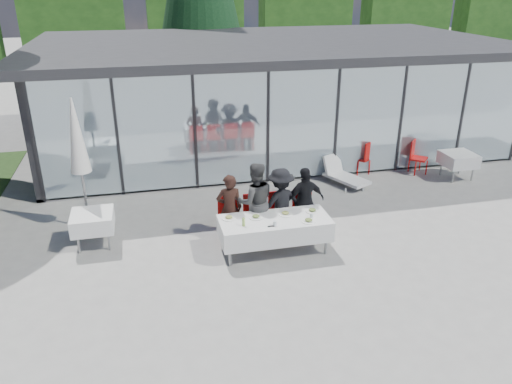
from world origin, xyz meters
TOP-DOWN VIEW (x-y plane):
  - ground at (0.00, 0.00)m, footprint 90.00×90.00m
  - pavilion at (2.00, 8.16)m, footprint 14.80×8.80m
  - treeline at (-2.00, 28.00)m, footprint 62.50×2.00m
  - dining_table at (0.23, 0.32)m, footprint 2.26×0.96m
  - diner_a at (-0.58, 0.98)m, footprint 0.57×0.57m
  - diner_chair_a at (-0.58, 1.07)m, footprint 0.44×0.44m
  - diner_b at (-0.03, 0.98)m, footprint 0.88×0.88m
  - diner_chair_b at (-0.03, 1.07)m, footprint 0.44×0.44m
  - diner_c at (0.54, 0.98)m, footprint 1.24×1.24m
  - diner_chair_c at (0.54, 1.07)m, footprint 0.44×0.44m
  - diner_d at (1.09, 0.98)m, footprint 1.01×1.01m
  - diner_chair_d at (1.09, 1.07)m, footprint 0.44×0.44m
  - plate_a at (-0.67, 0.54)m, footprint 0.29×0.29m
  - plate_b at (-0.13, 0.46)m, footprint 0.29×0.29m
  - plate_c at (0.50, 0.47)m, footprint 0.29×0.29m
  - plate_d at (1.09, 0.48)m, footprint 0.29×0.29m
  - plate_extra at (0.86, 0.05)m, footprint 0.29×0.29m
  - juice_bottle at (-0.45, 0.17)m, footprint 0.06×0.06m
  - drinking_glasses at (0.56, 0.11)m, footprint 0.89×0.23m
  - folded_eyeglasses at (0.07, 0.01)m, footprint 0.14×0.03m
  - spare_table_left at (-3.42, 1.46)m, footprint 0.86×0.86m
  - spare_table_right at (6.36, 3.16)m, footprint 0.86×0.86m
  - spare_chair_a at (5.41, 3.81)m, footprint 0.62×0.62m
  - spare_chair_b at (3.94, 4.07)m, footprint 0.62×0.62m
  - market_umbrella at (-3.60, 2.31)m, footprint 0.50×0.50m
  - lounger at (3.06, 3.55)m, footprint 1.10×1.46m

SIDE VIEW (x-z plane):
  - ground at x=0.00m, z-range 0.00..0.00m
  - lounger at x=3.06m, z-range -0.10..0.62m
  - diner_chair_a at x=-0.58m, z-range 0.05..1.03m
  - diner_chair_b at x=-0.03m, z-range 0.05..1.03m
  - diner_chair_c at x=0.54m, z-range 0.05..1.03m
  - diner_chair_d at x=1.09m, z-range 0.05..1.03m
  - spare_chair_a at x=5.41m, z-range 0.05..1.03m
  - spare_chair_b at x=3.94m, z-range 0.05..1.03m
  - dining_table at x=0.23m, z-range 0.16..0.91m
  - spare_table_left at x=-3.42m, z-range 0.18..0.92m
  - spare_table_right at x=6.36m, z-range 0.18..0.92m
  - folded_eyeglasses at x=0.07m, z-range 0.75..0.76m
  - diner_a at x=-0.58m, z-range 0.00..1.54m
  - diner_d at x=1.09m, z-range 0.00..1.54m
  - plate_a at x=-0.67m, z-range 0.74..0.81m
  - plate_b at x=-0.13m, z-range 0.74..0.81m
  - plate_c at x=0.50m, z-range 0.74..0.81m
  - plate_d at x=1.09m, z-range 0.74..0.81m
  - plate_extra at x=0.86m, z-range 0.74..0.81m
  - diner_c at x=0.54m, z-range 0.00..1.57m
  - drinking_glasses at x=0.56m, z-range 0.75..0.85m
  - juice_bottle at x=-0.45m, z-range 0.75..0.92m
  - diner_b at x=-0.03m, z-range 0.00..1.75m
  - market_umbrella at x=-3.60m, z-range 0.49..3.49m
  - pavilion at x=2.00m, z-range 0.43..3.87m
  - treeline at x=-2.00m, z-range 0.00..4.40m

